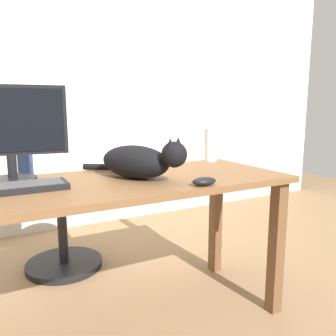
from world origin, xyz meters
The scene contains 9 objects.
ground_plane centered at (0.00, 0.00, 0.00)m, with size 8.00×8.00×0.00m, color #846647.
back_wall centered at (0.00, 1.51, 1.30)m, with size 6.00×0.04×2.60m, color beige.
desk centered at (0.00, 0.00, 0.61)m, with size 1.65×0.63×0.71m.
office_chair centered at (-0.13, 0.75, 0.37)m, with size 0.49×0.48×0.88m.
monitor centered at (-0.37, 0.20, 0.94)m, with size 0.48×0.20×0.42m.
keyboard centered at (-0.40, 0.00, 0.72)m, with size 0.44×0.15×0.03m.
cat centered at (0.14, -0.01, 0.79)m, with size 0.33×0.56×0.20m.
computer_mouse centered at (0.32, -0.26, 0.73)m, with size 0.11×0.06×0.04m, color black.
water_bottle centered at (0.72, 0.26, 0.81)m, with size 0.07×0.07×0.22m.
Camera 1 is at (-0.46, -1.41, 1.03)m, focal length 36.38 mm.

